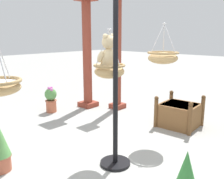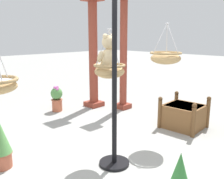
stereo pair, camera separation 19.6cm
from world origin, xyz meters
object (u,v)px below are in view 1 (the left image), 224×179
hanging_basket_right_low (163,57)px  greenhouse_pillar_right (118,56)px  hanging_basket_with_teddy (109,70)px  teddy_bear (108,55)px  greenhouse_pillar_left (87,56)px  wooden_planter_box (179,114)px  potted_plant_bushy_green (51,99)px  display_pole_central (115,114)px

hanging_basket_right_low → greenhouse_pillar_right: greenhouse_pillar_right is taller
hanging_basket_with_teddy → teddy_bear: bearing=90.0°
hanging_basket_right_low → greenhouse_pillar_left: size_ratio=0.25×
greenhouse_pillar_left → wooden_planter_box: greenhouse_pillar_left is taller
hanging_basket_with_teddy → teddy_bear: size_ratio=1.36×
greenhouse_pillar_left → greenhouse_pillar_right: (0.40, -0.68, 0.01)m
greenhouse_pillar_left → potted_plant_bushy_green: 1.41m
greenhouse_pillar_left → greenhouse_pillar_right: bearing=-59.9°
hanging_basket_right_low → greenhouse_pillar_right: bearing=63.0°
teddy_bear → greenhouse_pillar_left: greenhouse_pillar_left is taller
hanging_basket_with_teddy → hanging_basket_right_low: hanging_basket_right_low is taller
teddy_bear → potted_plant_bushy_green: teddy_bear is taller
greenhouse_pillar_left → teddy_bear: bearing=-126.1°
hanging_basket_with_teddy → hanging_basket_right_low: size_ratio=1.04×
hanging_basket_with_teddy → wooden_planter_box: hanging_basket_with_teddy is taller
display_pole_central → hanging_basket_with_teddy: size_ratio=3.48×
display_pole_central → greenhouse_pillar_left: (1.79, 2.52, 0.57)m
display_pole_central → greenhouse_pillar_right: (2.18, 1.84, 0.58)m
wooden_planter_box → potted_plant_bushy_green: size_ratio=1.30×
wooden_planter_box → teddy_bear: bearing=173.2°
wooden_planter_box → potted_plant_bushy_green: 3.03m
wooden_planter_box → potted_plant_bushy_green: wooden_planter_box is taller
teddy_bear → greenhouse_pillar_right: greenhouse_pillar_right is taller
hanging_basket_with_teddy → wooden_planter_box: 2.20m
wooden_planter_box → greenhouse_pillar_left: bearing=96.1°
hanging_basket_with_teddy → hanging_basket_right_low: bearing=-11.5°
potted_plant_bushy_green → teddy_bear: bearing=-105.3°
wooden_planter_box → potted_plant_bushy_green: bearing=113.4°
potted_plant_bushy_green → display_pole_central: bearing=-106.7°
greenhouse_pillar_left → greenhouse_pillar_right: 0.79m
display_pole_central → wooden_planter_box: bearing=1.3°
hanging_basket_right_low → teddy_bear: bearing=167.3°
greenhouse_pillar_right → wooden_planter_box: bearing=-94.2°
hanging_basket_with_teddy → teddy_bear: 0.23m
greenhouse_pillar_right → wooden_planter_box: size_ratio=3.35×
teddy_bear → wooden_planter_box: (1.90, -0.23, -1.31)m
wooden_planter_box → potted_plant_bushy_green: (-1.20, 2.78, 0.06)m
hanging_basket_right_low → potted_plant_bushy_green: hanging_basket_right_low is taller
teddy_bear → hanging_basket_with_teddy: bearing=-90.0°
display_pole_central → potted_plant_bushy_green: size_ratio=3.85×
display_pole_central → wooden_planter_box: (2.05, 0.05, -0.51)m
hanging_basket_with_teddy → wooden_planter_box: size_ratio=0.85×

